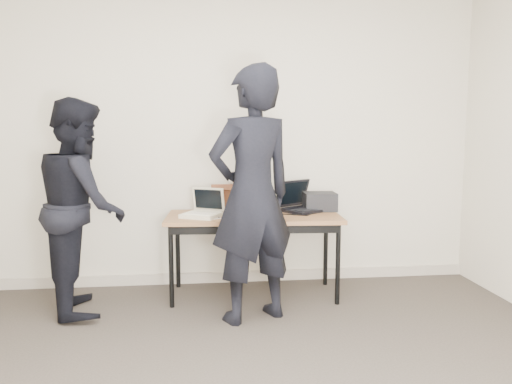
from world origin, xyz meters
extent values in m
cube|color=beige|center=(0.00, 2.27, 1.35)|extent=(4.50, 0.05, 2.70)
cube|color=brown|center=(0.11, 1.83, 0.70)|extent=(1.54, 0.74, 0.03)
cylinder|color=black|center=(-0.60, 1.61, 0.34)|extent=(0.04, 0.04, 0.68)
cylinder|color=black|center=(0.78, 1.52, 0.34)|extent=(0.04, 0.04, 0.68)
cylinder|color=black|center=(-0.57, 2.14, 0.34)|extent=(0.04, 0.04, 0.68)
cylinder|color=black|center=(0.81, 2.05, 0.34)|extent=(0.04, 0.04, 0.68)
cube|color=black|center=(0.09, 1.54, 0.64)|extent=(1.40, 0.11, 0.06)
cube|color=beige|center=(-0.35, 1.77, 0.74)|extent=(0.38, 0.36, 0.03)
cube|color=#EDE4CA|center=(-0.36, 1.74, 0.76)|extent=(0.28, 0.23, 0.01)
cube|color=beige|center=(-0.28, 1.89, 0.86)|extent=(0.28, 0.18, 0.21)
cube|color=black|center=(-0.29, 1.88, 0.86)|extent=(0.24, 0.15, 0.17)
cube|color=beige|center=(-0.29, 1.87, 0.75)|extent=(0.24, 0.14, 0.02)
cube|color=black|center=(0.11, 1.72, 0.73)|extent=(0.34, 0.30, 0.02)
cube|color=black|center=(0.12, 1.70, 0.74)|extent=(0.26, 0.19, 0.01)
cube|color=black|center=(0.07, 1.85, 0.84)|extent=(0.29, 0.15, 0.20)
cube|color=#26333F|center=(0.07, 1.84, 0.84)|extent=(0.24, 0.13, 0.16)
cube|color=black|center=(0.07, 1.82, 0.74)|extent=(0.24, 0.10, 0.01)
cube|color=black|center=(0.59, 1.96, 0.73)|extent=(0.46, 0.43, 0.02)
cube|color=black|center=(0.61, 1.93, 0.75)|extent=(0.34, 0.29, 0.01)
cube|color=black|center=(0.49, 2.10, 0.87)|extent=(0.36, 0.28, 0.25)
cube|color=black|center=(0.50, 2.10, 0.87)|extent=(0.31, 0.24, 0.20)
cube|color=black|center=(0.52, 2.07, 0.74)|extent=(0.29, 0.20, 0.02)
cube|color=#5B2E17|center=(-0.07, 2.05, 0.84)|extent=(0.37, 0.18, 0.24)
cube|color=#5B2E17|center=(-0.08, 1.99, 0.94)|extent=(0.36, 0.09, 0.07)
cube|color=#5B2E17|center=(0.09, 2.04, 0.82)|extent=(0.02, 0.10, 0.02)
ellipsoid|color=white|center=(-0.04, 2.05, 1.00)|extent=(0.14, 0.12, 0.08)
cube|color=black|center=(0.74, 2.01, 0.80)|extent=(0.30, 0.25, 0.16)
cube|color=black|center=(-0.11, 1.65, 0.73)|extent=(0.08, 0.06, 0.03)
cube|color=silver|center=(-0.12, 1.71, 0.72)|extent=(0.25, 0.14, 0.01)
cube|color=black|center=(0.28, 2.04, 0.72)|extent=(0.25, 0.03, 0.01)
cube|color=black|center=(0.41, 1.80, 0.72)|extent=(0.30, 0.16, 0.01)
cube|color=silver|center=(0.10, 1.70, 0.72)|extent=(0.20, 0.16, 0.01)
cube|color=black|center=(-0.32, 1.82, 0.72)|extent=(0.25, 0.23, 0.01)
cube|color=black|center=(0.63, 1.83, 0.72)|extent=(0.16, 0.22, 0.01)
imported|color=black|center=(0.03, 1.28, 0.97)|extent=(0.83, 0.71, 1.94)
imported|color=black|center=(-1.30, 1.65, 0.85)|extent=(0.83, 0.96, 1.70)
cube|color=#AEA290|center=(0.00, 2.23, 0.05)|extent=(4.50, 0.03, 0.10)
camera|label=1|loc=(-0.36, -2.42, 1.46)|focal=35.00mm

